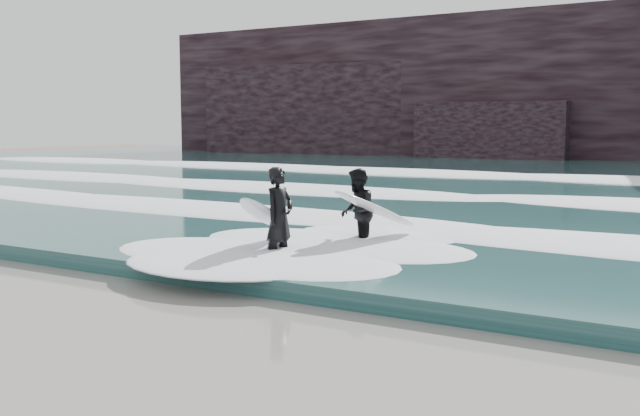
{
  "coord_description": "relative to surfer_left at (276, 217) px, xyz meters",
  "views": [
    {
      "loc": [
        5.99,
        -5.51,
        2.58
      ],
      "look_at": [
        -0.71,
        6.04,
        1.0
      ],
      "focal_mm": 40.0,
      "sensor_mm": 36.0,
      "label": 1
    }
  ],
  "objects": [
    {
      "name": "foam_far",
      "position": [
        1.09,
        19.87,
        -0.46
      ],
      "size": [
        60.0,
        4.8,
        0.3
      ],
      "primitive_type": "ellipsoid",
      "color": "white",
      "rests_on": "sea"
    },
    {
      "name": "surfer_left",
      "position": [
        0.0,
        0.0,
        0.0
      ],
      "size": [
        1.14,
        1.96,
        1.81
      ],
      "color": "black",
      "rests_on": "ground"
    },
    {
      "name": "sea",
      "position": [
        1.09,
        23.87,
        -0.76
      ],
      "size": [
        90.0,
        52.0,
        0.3
      ],
      "primitive_type": "cube",
      "color": "#1F4A4A",
      "rests_on": "ground"
    },
    {
      "name": "foam_near",
      "position": [
        1.09,
        3.87,
        -0.51
      ],
      "size": [
        60.0,
        3.2,
        0.2
      ],
      "primitive_type": "ellipsoid",
      "color": "white",
      "rests_on": "sea"
    },
    {
      "name": "headland",
      "position": [
        1.09,
        40.87,
        4.09
      ],
      "size": [
        70.0,
        9.0,
        10.0
      ],
      "primitive_type": "cube",
      "color": "black",
      "rests_on": "ground"
    },
    {
      "name": "ground",
      "position": [
        1.09,
        -5.13,
        -0.91
      ],
      "size": [
        120.0,
        120.0,
        0.0
      ],
      "primitive_type": "plane",
      "color": "#826359",
      "rests_on": "ground"
    },
    {
      "name": "foam_mid",
      "position": [
        1.09,
        10.87,
        -0.49
      ],
      "size": [
        60.0,
        4.0,
        0.24
      ],
      "primitive_type": "ellipsoid",
      "color": "white",
      "rests_on": "sea"
    },
    {
      "name": "surfer_right",
      "position": [
        0.76,
        1.84,
        -0.05
      ],
      "size": [
        1.52,
        2.31,
        1.71
      ],
      "color": "black",
      "rests_on": "ground"
    }
  ]
}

